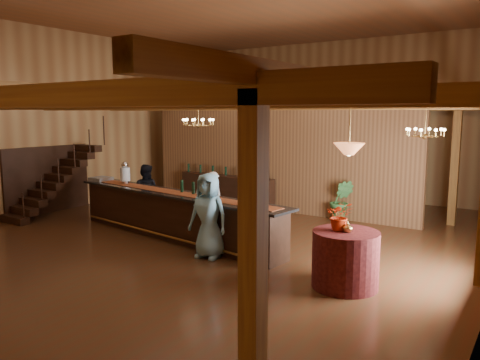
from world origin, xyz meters
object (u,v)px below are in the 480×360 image
Objects in this scene: chandelier_right at (425,132)px; guest at (209,216)px; round_table at (345,259)px; staff_second at (146,193)px; floor_plant at (341,201)px; beverage_dispenser at (125,173)px; raffle_drum at (258,199)px; pendant_lamp at (349,149)px; tasting_bar at (174,215)px; chandelier_left at (198,122)px; backbar_shelf at (226,190)px; bartender at (214,203)px.

chandelier_right is 0.45× the size of guest.
round_table is 0.72× the size of staff_second.
beverage_dispenser is at bearing -142.24° from floor_plant.
pendant_lamp is (2.02, -0.40, 1.12)m from raffle_drum.
tasting_bar is 5.05m from pendant_lamp.
raffle_drum is at bearing -30.11° from chandelier_left.
raffle_drum is at bearing -42.07° from backbar_shelf.
guest is (-3.49, -3.12, -1.70)m from chandelier_right.
pendant_lamp is 0.78× the size of floor_plant.
pendant_lamp is (0.00, -0.00, 1.91)m from round_table.
floor_plant is (0.06, 4.29, -0.70)m from raffle_drum.
bartender reaches higher than raffle_drum.
chandelier_right is at bearing 47.39° from raffle_drum.
round_table is at bearing 143.73° from staff_second.
staff_second is at bearing -145.82° from floor_plant.
raffle_drum reaches higher than tasting_bar.
backbar_shelf is at bearing 141.57° from round_table.
bartender is at bearing 156.88° from staff_second.
raffle_drum is 3.63m from chandelier_left.
bartender is (1.87, -3.11, 0.29)m from backbar_shelf.
beverage_dispenser is 1.76× the size of raffle_drum.
raffle_drum is 1.11m from guest.
chandelier_left and chandelier_right have the same top height.
staff_second is (0.17, 0.56, -0.60)m from beverage_dispenser.
beverage_dispenser is 0.67× the size of pendant_lamp.
pendant_lamp reaches higher than floor_plant.
beverage_dispenser is 0.52× the size of floor_plant.
tasting_bar is at bearing -124.35° from floor_plant.
guest is (3.46, -1.63, 0.09)m from staff_second.
backbar_shelf is 3.96m from floor_plant.
floor_plant is (4.49, 3.05, -0.22)m from staff_second.
tasting_bar is 4.13m from backbar_shelf.
floor_plant is (3.96, -0.01, 0.08)m from backbar_shelf.
staff_second reaches higher than round_table.
round_table is 1.27× the size of pendant_lamp.
staff_second is (-1.81, 0.87, 0.23)m from tasting_bar.
pendant_lamp is at bearing 165.92° from bartender.
tasting_bar is at bearing 148.82° from guest.
raffle_drum is at bearing 15.05° from guest.
staff_second reaches higher than raffle_drum.
tasting_bar is 2.56m from chandelier_left.
backbar_shelf is (-3.90, 4.30, -0.79)m from raffle_drum.
pendant_lamp reaches higher than guest.
floor_plant is (-2.46, 1.55, -2.01)m from chandelier_right.
backbar_shelf is at bearing 141.57° from pendant_lamp.
backbar_shelf is at bearing 132.19° from raffle_drum.
guest is at bearing 179.73° from pendant_lamp.
beverage_dispenser is (-1.99, 0.30, 0.83)m from tasting_bar.
chandelier_left reaches higher than staff_second.
guest is at bearing 132.82° from staff_second.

